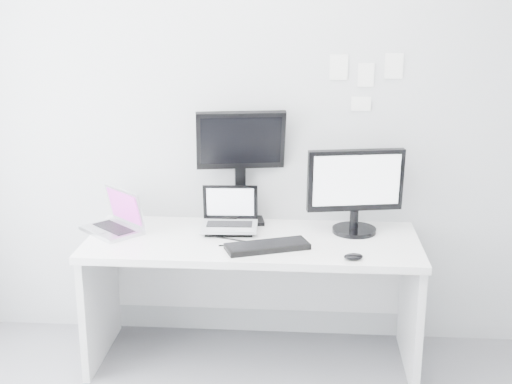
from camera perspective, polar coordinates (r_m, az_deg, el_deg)
back_wall at (r=3.92m, az=0.11°, el=6.42°), size 3.60×0.00×3.60m
desk at (r=3.88m, az=-0.28°, el=-8.98°), size 1.80×0.70×0.73m
macbook at (r=3.89m, az=-11.97°, el=-1.53°), size 0.41×0.41×0.25m
speaker at (r=3.95m, az=-2.15°, el=-1.51°), size 0.11×0.11×0.17m
dell_laptop at (r=3.80m, az=-2.24°, el=-1.53°), size 0.32×0.25×0.26m
rear_monitor at (r=3.91m, az=-1.29°, el=2.21°), size 0.52×0.27×0.68m
samsung_monitor at (r=3.80m, az=8.27°, el=0.15°), size 0.57×0.34×0.49m
keyboard at (r=3.58m, az=0.94°, el=-4.53°), size 0.46×0.30×0.03m
mouse at (r=3.48m, az=8.08°, el=-5.32°), size 0.11×0.08×0.03m
wall_note_0 at (r=3.87m, az=6.87°, el=10.22°), size 0.10×0.00×0.14m
wall_note_1 at (r=3.88m, az=9.09°, el=9.56°), size 0.09×0.00×0.13m
wall_note_2 at (r=3.89m, az=11.36°, el=10.21°), size 0.10×0.00×0.14m
wall_note_3 at (r=3.90m, az=8.70°, el=7.24°), size 0.11×0.00×0.08m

